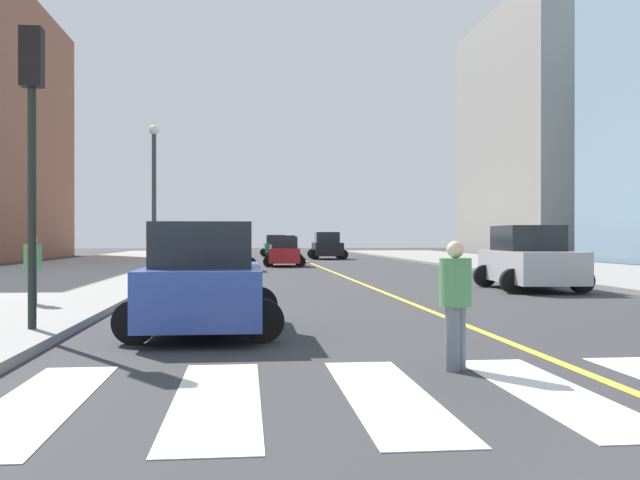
{
  "coord_description": "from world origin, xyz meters",
  "views": [
    {
      "loc": [
        -4.2,
        -3.51,
        1.69
      ],
      "look_at": [
        0.07,
        37.8,
        1.54
      ],
      "focal_mm": 40.19,
      "sensor_mm": 36.0,
      "label": 1
    }
  ],
  "objects": [
    {
      "name": "car_white_sixth",
      "position": [
        -1.64,
        45.78,
        0.85
      ],
      "size": [
        2.63,
        4.14,
        1.83
      ],
      "rotation": [
        0.0,
        0.0,
        -0.03
      ],
      "color": "silver",
      "rests_on": "ground"
    },
    {
      "name": "parking_garage_concrete",
      "position": [
        29.16,
        65.67,
        12.12
      ],
      "size": [
        18.0,
        24.0,
        24.23
      ],
      "primitive_type": "cube",
      "color": "gray",
      "rests_on": "ground"
    },
    {
      "name": "pedestrian_crossing",
      "position": [
        -1.55,
        5.36,
        0.91
      ],
      "size": [
        0.41,
        0.41,
        1.65
      ],
      "rotation": [
        0.0,
        0.0,
        0.81
      ],
      "color": "slate",
      "rests_on": "ground"
    },
    {
      "name": "street_lamp",
      "position": [
        -8.3,
        29.13,
        4.08
      ],
      "size": [
        0.44,
        0.44,
        6.58
      ],
      "color": "#38383D",
      "rests_on": "sidewalk_kerb_west"
    },
    {
      "name": "car_black_nearest",
      "position": [
        2.1,
        51.98,
        0.98
      ],
      "size": [
        3.01,
        4.76,
        2.1
      ],
      "rotation": [
        0.0,
        0.0,
        3.12
      ],
      "color": "black",
      "rests_on": "ground"
    },
    {
      "name": "car_blue_fourth",
      "position": [
        -4.94,
        9.31,
        0.91
      ],
      "size": [
        2.73,
        4.37,
        1.95
      ],
      "rotation": [
        0.0,
        0.0,
        -0.0
      ],
      "color": "#2D479E",
      "rests_on": "ground"
    },
    {
      "name": "car_green_second",
      "position": [
        -1.62,
        59.9,
        0.89
      ],
      "size": [
        2.68,
        4.27,
        1.91
      ],
      "rotation": [
        0.0,
        0.0,
        0.01
      ],
      "color": "#236B42",
      "rests_on": "ground"
    },
    {
      "name": "car_silver_seventh",
      "position": [
        4.91,
        18.77,
        0.97
      ],
      "size": [
        3.02,
        4.72,
        2.07
      ],
      "rotation": [
        0.0,
        0.0,
        3.1
      ],
      "color": "#B7B7BC",
      "rests_on": "ground"
    },
    {
      "name": "lane_divider_paint",
      "position": [
        0.0,
        40.0,
        0.01
      ],
      "size": [
        0.16,
        80.0,
        0.01
      ],
      "primitive_type": "cube",
      "color": "yellow",
      "rests_on": "ground"
    },
    {
      "name": "crosswalk_paint",
      "position": [
        0.0,
        4.0,
        0.01
      ],
      "size": [
        13.5,
        4.0,
        0.01
      ],
      "color": "silver",
      "rests_on": "ground"
    },
    {
      "name": "car_red_third",
      "position": [
        -1.98,
        38.25,
        0.82
      ],
      "size": [
        2.56,
        3.98,
        1.74
      ],
      "rotation": [
        0.0,
        0.0,
        -0.05
      ],
      "color": "red",
      "rests_on": "ground"
    },
    {
      "name": "fire_hydrant",
      "position": [
        8.01,
        29.55,
        0.58
      ],
      "size": [
        0.26,
        0.26,
        0.89
      ],
      "color": "red",
      "rests_on": "sidewalk_kerb_east"
    },
    {
      "name": "pedestrian_walking_west",
      "position": [
        -9.11,
        13.62,
        1.03
      ],
      "size": [
        0.39,
        0.39,
        1.6
      ],
      "rotation": [
        0.0,
        0.0,
        1.92
      ],
      "color": "slate",
      "rests_on": "sidewalk_kerb_west"
    },
    {
      "name": "traffic_light_far_corner",
      "position": [
        -7.79,
        8.98,
        3.7
      ],
      "size": [
        0.36,
        0.41,
        5.07
      ],
      "color": "black",
      "rests_on": "sidewalk_kerb_west"
    },
    {
      "name": "car_gray_fifth",
      "position": [
        -5.12,
        33.59,
        0.92
      ],
      "size": [
        2.89,
        4.51,
        1.97
      ],
      "rotation": [
        0.0,
        0.0,
        0.05
      ],
      "color": "slate",
      "rests_on": "ground"
    }
  ]
}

